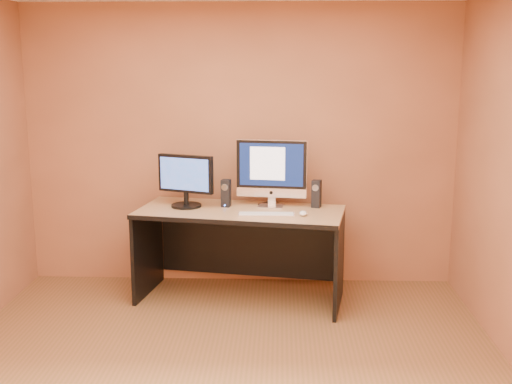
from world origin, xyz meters
TOP-DOWN VIEW (x-y plane):
  - floor at (0.00, 0.00)m, footprint 4.00×4.00m
  - walls at (0.00, 0.00)m, footprint 4.00×4.00m
  - desk at (0.03, 1.47)m, footprint 1.87×1.06m
  - imac at (0.30, 1.61)m, footprint 0.65×0.31m
  - second_monitor at (-0.45, 1.57)m, footprint 0.59×0.43m
  - speaker_left at (-0.10, 1.60)m, footprint 0.09×0.09m
  - speaker_right at (0.70, 1.60)m, footprint 0.10×0.10m
  - keyboard at (0.26, 1.28)m, footprint 0.47×0.13m
  - mouse at (0.57, 1.30)m, footprint 0.07×0.12m
  - cable_a at (0.36, 1.72)m, footprint 0.05×0.24m
  - cable_b at (0.24, 1.75)m, footprint 0.13×0.16m

SIDE VIEW (x-z plane):
  - floor at x=0.00m, z-range 0.00..0.00m
  - desk at x=0.03m, z-range 0.00..0.81m
  - cable_a at x=0.36m, z-range 0.81..0.82m
  - cable_b at x=0.24m, z-range 0.81..0.82m
  - keyboard at x=0.26m, z-range 0.81..0.83m
  - mouse at x=0.57m, z-range 0.81..0.85m
  - speaker_left at x=-0.10m, z-range 0.81..1.06m
  - speaker_right at x=0.70m, z-range 0.81..1.06m
  - second_monitor at x=-0.45m, z-range 0.81..1.28m
  - imac at x=0.30m, z-range 0.81..1.42m
  - walls at x=0.00m, z-range 0.00..2.60m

